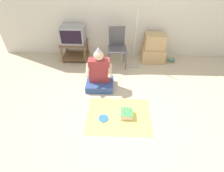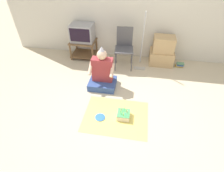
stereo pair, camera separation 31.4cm
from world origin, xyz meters
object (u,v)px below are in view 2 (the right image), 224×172
Objects in this scene: folding_chair at (124,45)px; paper_plate at (100,117)px; person_seated at (102,74)px; tv at (82,33)px; birthday_cake at (123,115)px; cardboard_box_stack at (162,52)px; dust_mop at (141,52)px; book_pile at (180,65)px.

folding_chair reaches higher than paper_plate.
tv is at bearing 122.79° from person_seated.
person_seated is 4.17× the size of birthday_cake.
cardboard_box_stack is (1.97, -0.02, -0.34)m from tv.
dust_mop is (-0.50, -0.27, 0.08)m from cardboard_box_stack.
tv is 0.61× the size of person_seated.
birthday_cake is 0.41m from paper_plate.
person_seated is 0.99m from birthday_cake.
birthday_cake is at bearing -110.25° from cardboard_box_stack.
cardboard_box_stack reaches higher than paper_plate.
person_seated is at bearing -138.00° from cardboard_box_stack.
person_seated is (-0.34, -0.88, -0.24)m from folding_chair.
dust_mop is 6.20× the size of birthday_cake.
tv is 0.78× the size of cardboard_box_stack.
folding_chair is 1.03× the size of person_seated.
tv is 2.00m from cardboard_box_stack.
cardboard_box_stack reaches higher than birthday_cake.
tv is 2.28m from paper_plate.
paper_plate is (-0.40, -0.08, -0.05)m from birthday_cake.
dust_mop reaches higher than paper_plate.
folding_chair reaches higher than tv.
tv is 0.41× the size of dust_mop.
folding_chair is at bearing 96.68° from birthday_cake.
person_seated is at bearing -148.72° from book_pile.
book_pile is at bearing 57.52° from birthday_cake.
person_seated is (-0.74, -0.85, -0.11)m from dust_mop.
cardboard_box_stack is at bearing 61.03° from paper_plate.
tv is 1.51m from dust_mop.
paper_plate is at bearing -129.30° from book_pile.
birthday_cake is at bearing -122.48° from book_pile.
paper_plate is at bearing -109.20° from dust_mop.
folding_chair is 5.34× the size of paper_plate.
tv is at bearing 177.68° from book_pile.
paper_plate is at bearing -81.28° from person_seated.
cardboard_box_stack is at bearing 42.00° from person_seated.
dust_mop is 1.04m from book_pile.
folding_chair is 0.97m from person_seated.
folding_chair is 4.73× the size of book_pile.
book_pile reaches higher than paper_plate.
dust_mop reaches higher than book_pile.
cardboard_box_stack is at bearing 69.75° from birthday_cake.
person_seated is (-1.24, -1.12, -0.03)m from cardboard_box_stack.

